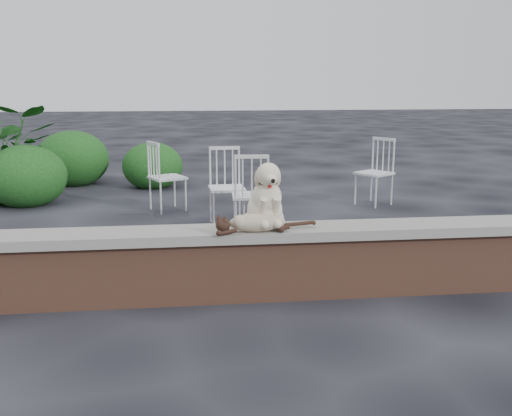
{
  "coord_description": "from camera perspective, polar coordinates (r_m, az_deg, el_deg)",
  "views": [
    {
      "loc": [
        -0.09,
        -4.55,
        1.74
      ],
      "look_at": [
        0.49,
        0.2,
        0.7
      ],
      "focal_mm": 41.51,
      "sensor_mm": 36.0,
      "label": 1
    }
  ],
  "objects": [
    {
      "name": "chair_e",
      "position": [
        8.06,
        -8.54,
        3.05
      ],
      "size": [
        0.75,
        0.75,
        0.94
      ],
      "primitive_type": null,
      "rotation": [
        0.0,
        0.0,
        2.01
      ],
      "color": "white",
      "rests_on": "ground"
    },
    {
      "name": "capstone",
      "position": [
        4.71,
        -5.65,
        -2.57
      ],
      "size": [
        6.2,
        0.4,
        0.08
      ],
      "primitive_type": "cube",
      "color": "slate",
      "rests_on": "brick_wall"
    },
    {
      "name": "brick_wall",
      "position": [
        4.79,
        -5.58,
        -5.92
      ],
      "size": [
        6.0,
        0.3,
        0.5
      ],
      "primitive_type": "cube",
      "color": "brown",
      "rests_on": "ground"
    },
    {
      "name": "dog",
      "position": [
        4.71,
        0.85,
        1.4
      ],
      "size": [
        0.41,
        0.51,
        0.55
      ],
      "primitive_type": null,
      "rotation": [
        0.0,
        0.0,
        0.11
      ],
      "color": "beige",
      "rests_on": "capstone"
    },
    {
      "name": "chair_d",
      "position": [
        8.51,
        11.33,
        3.43
      ],
      "size": [
        0.78,
        0.78,
        0.94
      ],
      "primitive_type": null,
      "rotation": [
        0.0,
        0.0,
        -0.97
      ],
      "color": "white",
      "rests_on": "ground"
    },
    {
      "name": "ground",
      "position": [
        4.87,
        -5.52,
        -8.72
      ],
      "size": [
        60.0,
        60.0,
        0.0
      ],
      "primitive_type": "plane",
      "color": "black",
      "rests_on": "ground"
    },
    {
      "name": "chair_c",
      "position": [
        6.73,
        -0.5,
        1.37
      ],
      "size": [
        0.59,
        0.59,
        0.94
      ],
      "primitive_type": null,
      "rotation": [
        0.0,
        0.0,
        3.08
      ],
      "color": "white",
      "rests_on": "ground"
    },
    {
      "name": "chair_b",
      "position": [
        7.18,
        -2.83,
        2.05
      ],
      "size": [
        0.59,
        0.59,
        0.94
      ],
      "primitive_type": null,
      "rotation": [
        0.0,
        0.0,
        0.05
      ],
      "color": "white",
      "rests_on": "ground"
    },
    {
      "name": "shrubbery",
      "position": [
        9.78,
        -16.86,
        3.87
      ],
      "size": [
        2.77,
        2.72,
        0.96
      ],
      "color": "#124014",
      "rests_on": "ground"
    },
    {
      "name": "cat",
      "position": [
        4.6,
        0.11,
        -1.29
      ],
      "size": [
        1.0,
        0.34,
        0.17
      ],
      "primitive_type": null,
      "rotation": [
        0.0,
        0.0,
        0.11
      ],
      "color": "tan",
      "rests_on": "capstone"
    },
    {
      "name": "potted_plant_a",
      "position": [
        9.38,
        -22.32,
        4.99
      ],
      "size": [
        1.39,
        1.25,
        1.4
      ],
      "primitive_type": "imported",
      "rotation": [
        0.0,
        0.0,
        0.13
      ],
      "color": "#124014",
      "rests_on": "ground"
    }
  ]
}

